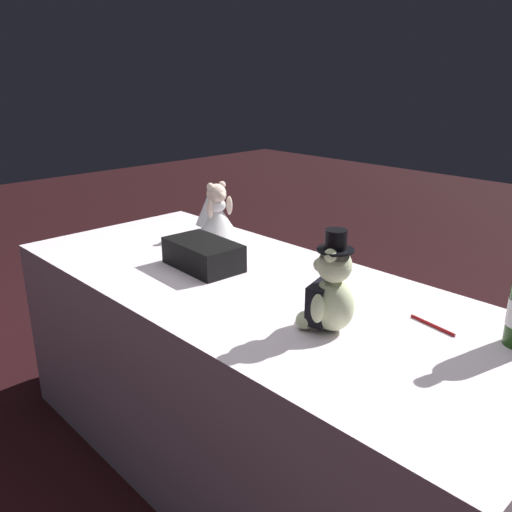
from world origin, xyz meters
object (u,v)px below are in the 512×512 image
(teddy_bear_groom, at_px, (330,293))
(gift_case_black, at_px, (203,254))
(signing_pen, at_px, (434,326))
(teddy_bear_bride, at_px, (215,212))

(teddy_bear_groom, relative_size, gift_case_black, 0.97)
(signing_pen, xyz_separation_m, gift_case_black, (0.81, 0.16, 0.04))
(signing_pen, relative_size, gift_case_black, 0.52)
(teddy_bear_groom, height_order, signing_pen, teddy_bear_groom)
(teddy_bear_groom, bearing_deg, gift_case_black, -5.23)
(teddy_bear_groom, xyz_separation_m, teddy_bear_bride, (0.90, -0.35, -0.01))
(gift_case_black, bearing_deg, signing_pen, -168.88)
(signing_pen, bearing_deg, teddy_bear_groom, 47.57)
(teddy_bear_bride, xyz_separation_m, gift_case_black, (-0.29, 0.29, -0.05))
(signing_pen, height_order, gift_case_black, gift_case_black)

